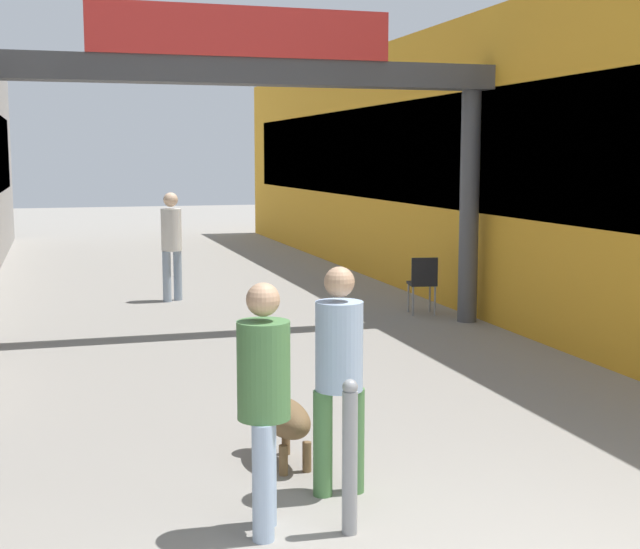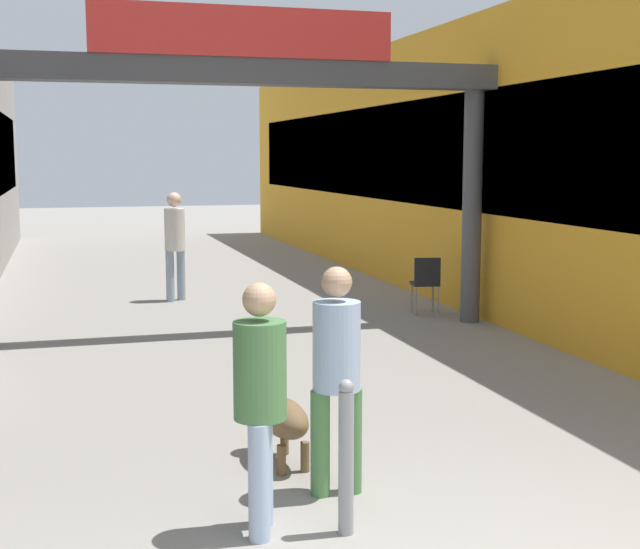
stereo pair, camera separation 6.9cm
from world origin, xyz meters
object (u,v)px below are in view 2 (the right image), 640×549
at_px(pedestrian_companion, 260,392).
at_px(dog_on_leash, 280,415).
at_px(pedestrian_carrying_crate, 175,239).
at_px(cafe_chair_black_nearer, 426,280).
at_px(pedestrian_with_dog, 336,366).
at_px(bollard_post_metal, 346,456).

relative_size(pedestrian_companion, dog_on_leash, 1.91).
bearing_deg(pedestrian_carrying_crate, cafe_chair_black_nearer, -34.17).
relative_size(pedestrian_with_dog, bollard_post_metal, 1.62).
height_order(pedestrian_companion, pedestrian_carrying_crate, pedestrian_carrying_crate).
bearing_deg(dog_on_leash, bollard_post_metal, -86.39).
bearing_deg(pedestrian_carrying_crate, pedestrian_with_dog, -89.57).
relative_size(pedestrian_with_dog, cafe_chair_black_nearer, 1.86).
xyz_separation_m(pedestrian_carrying_crate, dog_on_leash, (-0.16, -8.21, -0.66)).
bearing_deg(dog_on_leash, pedestrian_companion, -108.62).
bearing_deg(pedestrian_carrying_crate, dog_on_leash, -91.15).
xyz_separation_m(bollard_post_metal, cafe_chair_black_nearer, (3.59, 7.26, 0.02)).
bearing_deg(bollard_post_metal, pedestrian_carrying_crate, 89.56).
bearing_deg(pedestrian_companion, pedestrian_with_dog, 37.27).
xyz_separation_m(pedestrian_with_dog, cafe_chair_black_nearer, (3.45, 6.59, -0.40)).
relative_size(pedestrian_companion, bollard_post_metal, 1.60).
bearing_deg(pedestrian_with_dog, cafe_chair_black_nearer, 62.38).
height_order(pedestrian_with_dog, bollard_post_metal, pedestrian_with_dog).
distance_m(dog_on_leash, cafe_chair_black_nearer, 6.89).
relative_size(pedestrian_carrying_crate, dog_on_leash, 2.13).
distance_m(pedestrian_with_dog, pedestrian_carrying_crate, 8.98).
height_order(bollard_post_metal, cafe_chair_black_nearer, bollard_post_metal).
bearing_deg(pedestrian_carrying_crate, bollard_post_metal, -90.44).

